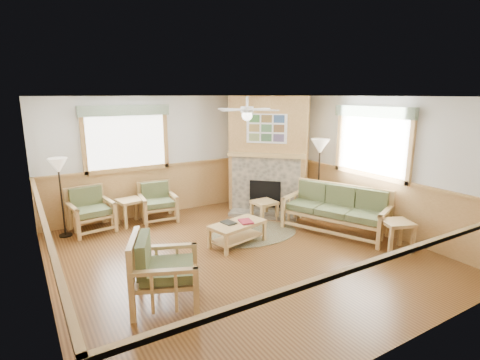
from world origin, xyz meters
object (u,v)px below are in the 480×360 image
sofa (335,210)px  armchair_back_left (91,210)px  armchair_back_right (158,202)px  footstool (264,210)px  end_table_sofa (396,236)px  end_table_chairs (131,212)px  armchair_left (165,270)px  floor_lamp_right (319,179)px  floor_lamp_left (62,198)px  coffee_table (238,234)px

sofa → armchair_back_left: 4.94m
armchair_back_right → footstool: (2.05, -1.16, -0.20)m
footstool → end_table_sofa: bearing=-68.7°
end_table_chairs → end_table_sofa: end_table_chairs is taller
armchair_back_left → armchair_left: 3.37m
sofa → floor_lamp_right: floor_lamp_right is taller
end_table_chairs → end_table_sofa: (3.66, -3.83, -0.00)m
sofa → end_table_sofa: bearing=-11.1°
armchair_left → end_table_sofa: armchair_left is taller
end_table_chairs → floor_lamp_left: size_ratio=0.36×
footstool → floor_lamp_left: 4.16m
coffee_table → floor_lamp_left: size_ratio=0.67×
coffee_table → floor_lamp_right: size_ratio=0.59×
armchair_left → floor_lamp_left: bearing=37.5°
armchair_back_right → coffee_table: size_ratio=0.79×
footstool → floor_lamp_right: (1.13, -0.49, 0.68)m
end_table_chairs → end_table_sofa: bearing=-46.3°
sofa → end_table_sofa: (0.26, -1.23, -0.19)m
armchair_back_left → floor_lamp_left: bearing=173.5°
armchair_back_left → coffee_table: (2.19, -2.14, -0.23)m
coffee_table → footstool: 1.56m
coffee_table → floor_lamp_left: (-2.69, 2.13, 0.57)m
footstool → coffee_table: bearing=-143.4°
end_table_chairs → footstool: end_table_chairs is taller
armchair_left → floor_lamp_right: floor_lamp_right is taller
end_table_chairs → floor_lamp_left: (-1.30, -0.01, 0.51)m
armchair_left → end_table_chairs: bearing=15.6°
armchair_back_right → end_table_chairs: armchair_back_right is taller
end_table_sofa → footstool: end_table_sofa is taller
armchair_back_left → armchair_back_right: bearing=-9.6°
armchair_back_left → armchair_back_right: size_ratio=1.07×
armchair_back_right → end_table_chairs: (-0.59, 0.05, -0.14)m
armchair_back_right → footstool: 2.36m
armchair_back_right → floor_lamp_left: 1.93m
coffee_table → footstool: bearing=23.7°
end_table_sofa → armchair_back_right: bearing=129.1°
footstool → floor_lamp_left: floor_lamp_left is taller
footstool → armchair_back_right: bearing=150.5°
sofa → footstool: bearing=-174.6°
floor_lamp_right → armchair_back_right: bearing=152.6°
armchair_back_left → floor_lamp_left: size_ratio=0.56×
armchair_left → floor_lamp_right: size_ratio=0.53×
sofa → floor_lamp_right: size_ratio=1.13×
end_table_chairs → sofa: bearing=-37.5°
armchair_back_left → floor_lamp_right: (4.56, -1.70, 0.45)m
sofa → floor_lamp_left: floor_lamp_left is taller
coffee_table → floor_lamp_right: (2.38, 0.44, 0.68)m
armchair_left → coffee_table: 2.22m
armchair_back_left → floor_lamp_right: 4.89m
armchair_back_right → coffee_table: 2.24m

